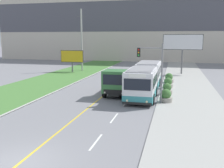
% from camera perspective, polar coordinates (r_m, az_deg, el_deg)
% --- Properties ---
extents(ground_plane, '(300.00, 300.00, 0.00)m').
position_cam_1_polar(ground_plane, '(13.62, -19.29, -15.81)').
color(ground_plane, slate).
extents(lane_marking_centre, '(2.88, 140.00, 0.01)m').
position_cam_1_polar(lane_marking_centre, '(14.59, -15.06, -13.78)').
color(lane_marking_centre, gold).
rests_on(lane_marking_centre, ground_plane).
extents(apartment_block_background, '(80.00, 8.04, 20.91)m').
position_cam_1_polar(apartment_block_background, '(68.59, 7.89, 13.83)').
color(apartment_block_background, beige).
rests_on(apartment_block_background, ground_plane).
extents(city_bus, '(2.70, 12.92, 2.98)m').
position_cam_1_polar(city_bus, '(28.07, 7.30, 1.16)').
color(city_bus, silver).
rests_on(city_bus, ground_plane).
extents(dump_truck, '(2.53, 6.57, 2.70)m').
position_cam_1_polar(dump_truck, '(26.40, 1.31, 0.27)').
color(dump_truck, black).
rests_on(dump_truck, ground_plane).
extents(utility_pole_far, '(1.80, 0.28, 10.72)m').
position_cam_1_polar(utility_pole_far, '(46.86, -6.63, 9.49)').
color(utility_pole_far, '#9E9E99').
rests_on(utility_pole_far, ground_plane).
extents(traffic_light_mast, '(2.28, 0.32, 5.33)m').
position_cam_1_polar(traffic_light_mast, '(23.35, 9.13, 4.03)').
color(traffic_light_mast, slate).
rests_on(traffic_light_mast, ground_plane).
extents(billboard_large, '(6.16, 0.24, 6.36)m').
position_cam_1_polar(billboard_large, '(43.37, 15.13, 8.54)').
color(billboard_large, '#59595B').
rests_on(billboard_large, ground_plane).
extents(billboard_small, '(4.04, 0.24, 3.72)m').
position_cam_1_polar(billboard_small, '(45.24, -8.68, 5.86)').
color(billboard_small, '#59595B').
rests_on(billboard_small, ground_plane).
extents(planter_round_near, '(1.15, 1.15, 1.17)m').
position_cam_1_polar(planter_round_near, '(24.19, 11.68, -2.64)').
color(planter_round_near, gray).
rests_on(planter_round_near, sidewalk_right).
extents(planter_round_second, '(1.08, 1.08, 1.12)m').
position_cam_1_polar(planter_round_second, '(27.64, 11.91, -1.12)').
color(planter_round_second, gray).
rests_on(planter_round_second, sidewalk_right).
extents(planter_round_third, '(1.14, 1.14, 1.17)m').
position_cam_1_polar(planter_round_third, '(31.09, 12.10, 0.14)').
color(planter_round_third, gray).
rests_on(planter_round_third, sidewalk_right).
extents(planter_round_far, '(1.22, 1.22, 1.24)m').
position_cam_1_polar(planter_round_far, '(34.55, 12.28, 1.17)').
color(planter_round_far, gray).
rests_on(planter_round_far, sidewalk_right).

